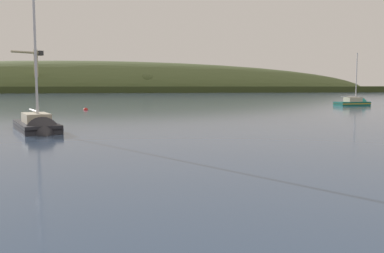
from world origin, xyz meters
The scene contains 5 objects.
far_shoreline_hill centered at (-34.34, 275.95, 0.15)m, with size 491.20×136.09×38.64m.
dockside_crane centered at (-55.72, 233.04, 11.34)m, with size 13.85×13.23×22.55m.
sailboat_near_mooring centered at (-8.47, 34.61, 0.21)m, with size 5.89×9.43×15.39m.
sailboat_far_left centered at (39.09, 73.34, 0.32)m, with size 7.73×4.35×10.76m.
mooring_buoy_foreground centered at (-8.61, 65.01, 0.00)m, with size 0.67×0.67×0.75m.
Camera 1 is at (-0.20, -0.41, 3.69)m, focal length 39.55 mm.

